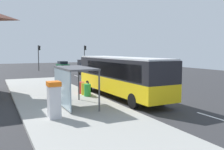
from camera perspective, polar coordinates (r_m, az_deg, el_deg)
ground_plane at (r=31.89m, az=-5.88°, el=-1.10°), size 56.00×92.00×0.04m
sidewalk_platform at (r=18.67m, az=-11.88°, el=-5.68°), size 6.20×30.00×0.18m
lane_stripe_seg_0 at (r=15.18m, az=22.09°, el=-8.94°), size 0.16×2.20×0.01m
lane_stripe_seg_1 at (r=18.80m, az=10.69°, el=-5.84°), size 0.16×2.20×0.01m
lane_stripe_seg_2 at (r=22.94m, az=3.25°, el=-3.67°), size 0.16×2.20×0.01m
lane_stripe_seg_3 at (r=27.37m, az=-1.83°, el=-2.14°), size 0.16×2.20×0.01m
lane_stripe_seg_4 at (r=31.97m, az=-5.46°, el=-1.03°), size 0.16×2.20×0.01m
lane_stripe_seg_5 at (r=36.68m, az=-8.17°, el=-0.20°), size 0.16×2.20×0.01m
lane_stripe_seg_6 at (r=41.45m, az=-10.26°, el=0.44°), size 0.16×2.20×0.01m
lane_stripe_seg_7 at (r=46.27m, az=-11.92°, el=0.94°), size 0.16×2.20×0.01m
bus at (r=19.52m, az=1.91°, el=0.13°), size 2.81×11.07×3.21m
white_van at (r=37.03m, az=-5.24°, el=1.96°), size 2.07×5.22×2.30m
sedan_near at (r=52.43m, az=-11.31°, el=2.36°), size 1.89×4.43×1.52m
ticket_machine at (r=13.37m, az=-13.23°, el=-5.50°), size 0.66×0.76×1.94m
recycling_bin_green at (r=19.35m, az=-5.68°, el=-3.49°), size 0.52×0.52×0.95m
recycling_bin_yellow at (r=20.01m, az=-6.37°, el=-3.20°), size 0.52×0.52×0.95m
recycling_bin_red at (r=20.66m, az=-7.02°, el=-2.92°), size 0.52×0.52×0.95m
traffic_light_near_side at (r=48.70m, az=-6.28°, el=4.97°), size 0.49×0.28×4.72m
traffic_light_far_side at (r=47.33m, az=-16.50°, el=4.73°), size 0.49×0.28×4.69m
bus_shelter at (r=15.68m, az=-9.60°, el=-0.38°), size 1.80×4.00×2.50m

